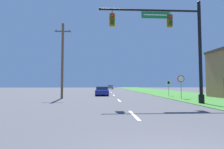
# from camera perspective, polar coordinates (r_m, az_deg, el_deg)

# --- Properties ---
(grass_verge_right) EXTENTS (10.00, 110.00, 0.04)m
(grass_verge_right) POSITION_cam_1_polar(r_m,az_deg,el_deg) (35.03, 17.23, -5.57)
(grass_verge_right) COLOR #38752D
(grass_verge_right) RESTS_ON ground
(road_center_line) EXTENTS (0.16, 34.80, 0.01)m
(road_center_line) POSITION_cam_1_polar(r_m,az_deg,el_deg) (24.94, 0.61, -6.78)
(road_center_line) COLOR silver
(road_center_line) RESTS_ON ground
(signal_mast) EXTENTS (8.54, 0.47, 8.47)m
(signal_mast) POSITION_cam_1_polar(r_m,az_deg,el_deg) (15.46, 20.37, 10.37)
(signal_mast) COLOR black
(signal_mast) RESTS_ON grass_verge_right
(car_ahead) EXTENTS (1.86, 4.49, 1.19)m
(car_ahead) POSITION_cam_1_polar(r_m,az_deg,el_deg) (25.00, -3.31, -5.39)
(car_ahead) COLOR black
(car_ahead) RESTS_ON ground
(far_car) EXTENTS (1.82, 4.44, 1.19)m
(far_car) POSITION_cam_1_polar(r_m,az_deg,el_deg) (57.50, -0.53, -4.14)
(far_car) COLOR black
(far_car) RESTS_ON ground
(stop_sign) EXTENTS (0.76, 0.07, 2.50)m
(stop_sign) POSITION_cam_1_polar(r_m,az_deg,el_deg) (20.22, 21.59, -2.13)
(stop_sign) COLOR gray
(stop_sign) RESTS_ON grass_verge_right
(route_sign_post) EXTENTS (0.55, 0.06, 2.03)m
(route_sign_post) POSITION_cam_1_polar(r_m,az_deg,el_deg) (23.95, 17.99, -3.13)
(route_sign_post) COLOR gray
(route_sign_post) RESTS_ON grass_verge_right
(utility_pole_near) EXTENTS (1.80, 0.26, 8.43)m
(utility_pole_near) POSITION_cam_1_polar(r_m,az_deg,el_deg) (20.37, -15.89, 4.83)
(utility_pole_near) COLOR brown
(utility_pole_near) RESTS_ON ground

